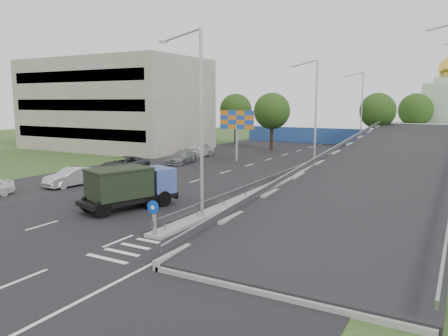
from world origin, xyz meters
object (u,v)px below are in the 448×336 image
Objects in this scene: lamp_post_near at (198,114)px; parked_car_e at (198,150)px; sign_bollard at (154,218)px; parked_car_b at (73,177)px; billboard at (237,123)px; church at (448,109)px; parked_car_d at (182,157)px; lamp_post_mid at (314,109)px; dump_truck at (130,186)px; parked_car_c at (125,164)px; lamp_post_far at (360,106)px.

parked_car_e is at bearing 122.69° from lamp_post_near.
parked_car_b is (-13.64, 7.32, -0.31)m from sign_bollard.
billboard is at bearing 84.62° from parked_car_b.
church is 43.31m from parked_car_d.
church is at bearing 73.78° from lamp_post_mid.
parked_car_b is 19.40m from parked_car_e.
dump_truck is at bearing -72.71° from parked_car_d.
sign_bollard is at bearing -70.79° from billboard.
sign_bollard is 25.29m from parked_car_d.
parked_car_b is at bearing -69.13° from parked_car_c.
dump_truck is 1.40× the size of parked_car_b.
lamp_post_mid is 2.19× the size of parked_car_d.
sign_bollard is 30.41m from parked_car_e.
church is 2.99× the size of parked_car_d.
church reaches higher than sign_bollard.
lamp_post_far is 0.73× the size of church.
church is 2.51× the size of billboard.
parked_car_e is at bearing -128.28° from church.
lamp_post_mid reaches higher than sign_bollard.
lamp_post_near is at bearing -61.04° from parked_car_d.
dump_truck is 1.34× the size of parked_car_d.
lamp_post_mid is at bearing -106.22° from church.
billboard is at bearing 69.55° from parked_car_c.
lamp_post_near is at bearing -90.00° from lamp_post_mid.
lamp_post_near reaches higher than parked_car_b.
parked_car_c is at bearing 135.38° from sign_bollard.
parked_car_e is (0.64, 11.69, 0.18)m from parked_car_c.
sign_bollard is at bearing -35.24° from parked_car_c.
billboard is at bearing 112.49° from lamp_post_near.
sign_bollard is 6.12m from lamp_post_near.
parked_car_b is at bearing -104.08° from billboard.
lamp_post_mid reaches higher than parked_car_d.
lamp_post_far is 20.24m from billboard.
billboard is 0.89× the size of dump_truck.
sign_bollard is 0.17× the size of lamp_post_mid.
lamp_post_mid is at bearing -10.81° from parked_car_e.
parked_car_d is at bearing -75.03° from parked_car_e.
sign_bollard is 0.35× the size of parked_car_c.
parked_car_d is (-13.33, -2.26, -5.14)m from lamp_post_mid.
church is 37.23m from billboard.
lamp_post_mid is 9.47m from billboard.
lamp_post_far is at bearing 90.00° from lamp_post_mid.
lamp_post_far reaches higher than parked_car_b.
sign_bollard is 6.35m from dump_truck.
parked_car_d is (-13.33, -22.26, -5.14)m from lamp_post_far.
parked_car_c is at bearing 143.88° from lamp_post_near.
lamp_post_mid and lamp_post_far have the same top height.
billboard reaches higher than parked_car_e.
lamp_post_near reaches higher than dump_truck.
parked_car_d is (0.42, 14.24, -0.06)m from parked_car_b.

